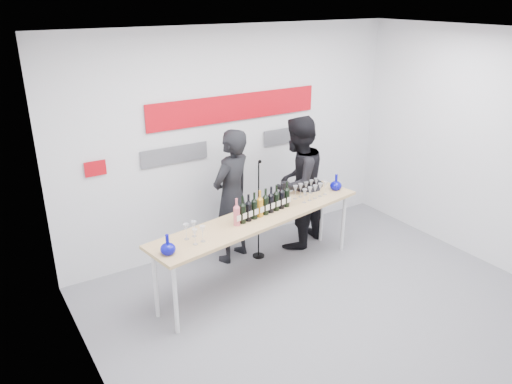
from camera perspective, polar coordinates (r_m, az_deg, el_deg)
ground at (r=5.94m, az=7.74°, el=-12.80°), size 5.00×5.00×0.00m
back_wall at (r=6.80m, az=-2.40°, el=5.96°), size 5.00×0.04×3.00m
signage at (r=6.67m, az=-2.73°, el=8.36°), size 3.38×0.02×0.79m
tasting_table at (r=5.99m, az=0.51°, el=-3.29°), size 2.99×1.09×0.88m
wine_bottles at (r=5.91m, az=0.78°, el=-1.22°), size 0.88×0.23×0.33m
decanter_left at (r=5.16m, az=-10.07°, el=-5.90°), size 0.16×0.16×0.21m
decanter_right at (r=6.80m, az=9.14°, el=1.14°), size 0.16×0.16×0.21m
glasses_left at (r=5.38m, az=-7.05°, el=-4.64°), size 0.19×0.24×0.18m
glasses_right at (r=6.51m, az=6.24°, el=0.21°), size 0.49×0.29×0.18m
presenter_left at (r=6.48m, az=-2.78°, el=-0.50°), size 0.77×0.65×1.79m
presenter_right at (r=6.87m, az=4.73°, el=1.04°), size 1.10×0.99×1.86m
mic_stand at (r=6.69m, az=0.30°, el=-4.18°), size 0.16×0.16×1.40m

